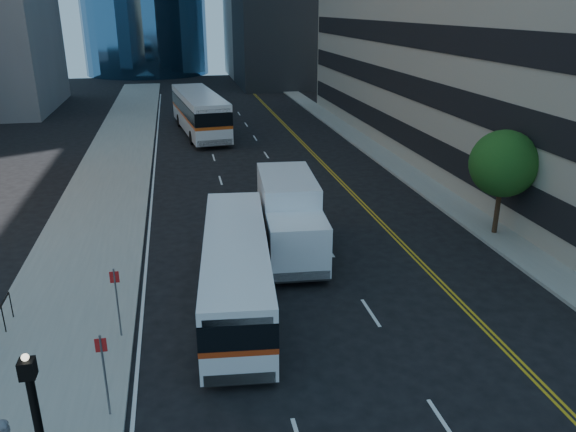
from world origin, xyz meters
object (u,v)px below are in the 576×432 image
object	(u,v)px
street_tree	(504,164)
box_truck	(290,216)
bus_rear	(199,112)
bus_front	(236,269)

from	to	relation	value
street_tree	box_truck	world-z (taller)	street_tree
bus_rear	bus_front	bearing A→B (deg)	-97.08
street_tree	box_truck	distance (m)	10.51
bus_front	bus_rear	world-z (taller)	bus_rear
bus_front	bus_rear	xyz separation A→B (m)	(0.26, 31.26, 0.44)
street_tree	bus_rear	distance (m)	29.90
bus_rear	box_truck	bearing A→B (deg)	-90.97
street_tree	box_truck	bearing A→B (deg)	-179.57
street_tree	box_truck	xyz separation A→B (m)	(-10.35, -0.08, -1.85)
box_truck	bus_front	bearing A→B (deg)	-119.80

